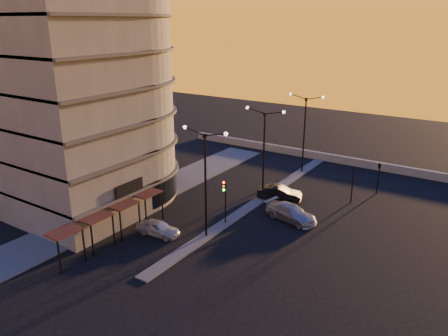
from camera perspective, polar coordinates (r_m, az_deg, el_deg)
ground at (r=37.91m, az=-2.33°, el=-8.93°), size 120.00×120.00×0.00m
sidewalk_west at (r=46.83m, az=-9.95°, el=-3.54°), size 5.00×40.00×0.12m
median at (r=45.58m, az=5.04°, el=-3.95°), size 1.20×36.00×0.12m
parapet at (r=58.58m, az=14.32°, el=1.19°), size 44.00×0.50×1.00m
building at (r=43.70m, az=-17.86°, el=10.39°), size 14.35×17.08×25.00m
streetlamp_near at (r=35.65m, az=-2.45°, el=-0.95°), size 4.32×0.32×9.51m
streetlamp_mid at (r=43.74m, az=5.24°, el=2.75°), size 4.32×0.32×9.51m
streetlamp_far at (r=52.50m, az=10.47°, el=5.23°), size 4.32×0.32×9.51m
traffic_light_main at (r=38.83m, az=0.09°, el=-3.51°), size 0.28×0.44×4.25m
signal_east_a at (r=45.56m, az=16.42°, el=-2.16°), size 0.13×0.16×3.60m
signal_east_b at (r=48.51m, az=19.67°, el=0.23°), size 0.42×1.99×3.60m
car_hatchback at (r=38.27m, az=-8.61°, el=-7.75°), size 4.03×1.98×1.32m
car_sedan at (r=45.29m, az=7.27°, el=-3.26°), size 4.75×2.67×1.48m
car_wagon at (r=40.92m, az=8.74°, el=-5.81°), size 5.41×3.11×1.48m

